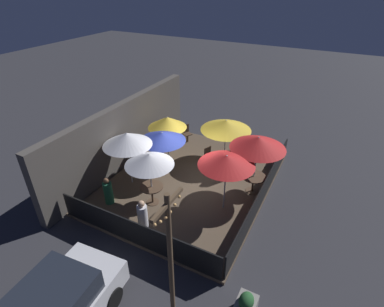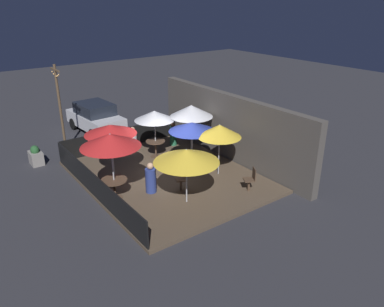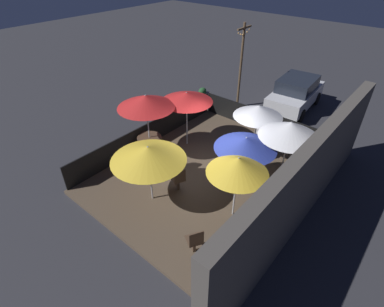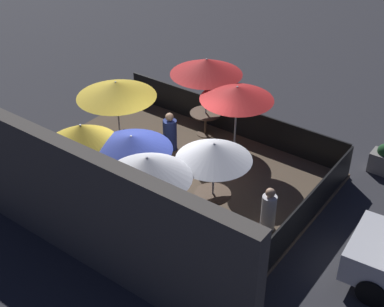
# 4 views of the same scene
# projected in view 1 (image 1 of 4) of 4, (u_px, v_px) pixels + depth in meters

# --- Properties ---
(ground_plane) EXTENTS (60.00, 60.00, 0.00)m
(ground_plane) POSITION_uv_depth(u_px,v_px,m) (191.00, 183.00, 12.88)
(ground_plane) COLOR #2D2D33
(patio_deck) EXTENTS (7.93, 6.29, 0.12)m
(patio_deck) POSITION_uv_depth(u_px,v_px,m) (191.00, 182.00, 12.85)
(patio_deck) COLOR brown
(patio_deck) RESTS_ON ground_plane
(building_wall) EXTENTS (9.53, 0.36, 3.01)m
(building_wall) POSITION_uv_depth(u_px,v_px,m) (124.00, 135.00, 13.44)
(building_wall) COLOR #4C4742
(building_wall) RESTS_ON ground_plane
(fence_front) EXTENTS (7.73, 0.05, 0.95)m
(fence_front) POSITION_uv_depth(u_px,v_px,m) (263.00, 192.00, 11.35)
(fence_front) COLOR black
(fence_front) RESTS_ON patio_deck
(fence_side_left) EXTENTS (0.05, 6.09, 0.95)m
(fence_side_left) POSITION_uv_depth(u_px,v_px,m) (134.00, 233.00, 9.59)
(fence_side_left) COLOR black
(fence_side_left) RESTS_ON patio_deck
(patio_umbrella_0) EXTENTS (1.78, 1.78, 2.17)m
(patio_umbrella_0) POSITION_uv_depth(u_px,v_px,m) (149.00, 159.00, 10.59)
(patio_umbrella_0) COLOR #B2B2B7
(patio_umbrella_0) RESTS_ON patio_deck
(patio_umbrella_1) EXTENTS (2.11, 2.11, 2.48)m
(patio_umbrella_1) POSITION_uv_depth(u_px,v_px,m) (258.00, 143.00, 11.04)
(patio_umbrella_1) COLOR #B2B2B7
(patio_umbrella_1) RESTS_ON patio_deck
(patio_umbrella_2) EXTENTS (1.76, 1.76, 2.14)m
(patio_umbrella_2) POSITION_uv_depth(u_px,v_px,m) (167.00, 122.00, 13.44)
(patio_umbrella_2) COLOR #B2B2B7
(patio_umbrella_2) RESTS_ON patio_deck
(patio_umbrella_3) EXTENTS (1.97, 1.97, 2.02)m
(patio_umbrella_3) POSITION_uv_depth(u_px,v_px,m) (162.00, 137.00, 12.38)
(patio_umbrella_3) COLOR #B2B2B7
(patio_umbrella_3) RESTS_ON patio_deck
(patio_umbrella_4) EXTENTS (2.29, 2.29, 2.03)m
(patio_umbrella_4) POSITION_uv_depth(u_px,v_px,m) (226.00, 125.00, 13.38)
(patio_umbrella_4) COLOR #B2B2B7
(patio_umbrella_4) RESTS_ON patio_deck
(patio_umbrella_5) EXTENTS (1.95, 1.95, 2.34)m
(patio_umbrella_5) POSITION_uv_depth(u_px,v_px,m) (127.00, 139.00, 11.65)
(patio_umbrella_5) COLOR #B2B2B7
(patio_umbrella_5) RESTS_ON patio_deck
(patio_umbrella_6) EXTENTS (2.01, 2.01, 2.30)m
(patio_umbrella_6) POSITION_uv_depth(u_px,v_px,m) (227.00, 160.00, 10.27)
(patio_umbrella_6) COLOR #B2B2B7
(patio_umbrella_6) RESTS_ON patio_deck
(dining_table_0) EXTENTS (0.88, 0.88, 0.77)m
(dining_table_0) POSITION_uv_depth(u_px,v_px,m) (152.00, 190.00, 11.29)
(dining_table_0) COLOR #4C3828
(dining_table_0) RESTS_ON patio_deck
(dining_table_1) EXTENTS (0.95, 0.95, 0.74)m
(dining_table_1) POSITION_uv_depth(u_px,v_px,m) (253.00, 179.00, 11.90)
(dining_table_1) COLOR #4C3828
(dining_table_1) RESTS_ON patio_deck
(patio_chair_0) EXTENTS (0.52, 0.52, 0.91)m
(patio_chair_0) POSITION_uv_depth(u_px,v_px,m) (209.00, 156.00, 13.57)
(patio_chair_0) COLOR #4C3828
(patio_chair_0) RESTS_ON patio_deck
(patio_chair_1) EXTENTS (0.55, 0.55, 0.92)m
(patio_chair_1) POSITION_uv_depth(u_px,v_px,m) (187.00, 133.00, 15.57)
(patio_chair_1) COLOR #4C3828
(patio_chair_1) RESTS_ON patio_deck
(patron_0) EXTENTS (0.48, 0.48, 1.18)m
(patron_0) POSITION_uv_depth(u_px,v_px,m) (226.00, 168.00, 12.72)
(patron_0) COLOR navy
(patron_0) RESTS_ON patio_deck
(patron_1) EXTENTS (0.47, 0.47, 1.18)m
(patron_1) POSITION_uv_depth(u_px,v_px,m) (143.00, 216.00, 10.17)
(patron_1) COLOR silver
(patron_1) RESTS_ON patio_deck
(patron_2) EXTENTS (0.38, 0.38, 1.15)m
(patron_2) POSITION_uv_depth(u_px,v_px,m) (108.00, 192.00, 11.33)
(patron_2) COLOR #236642
(patron_2) RESTS_ON patio_deck
(light_post) EXTENTS (1.10, 0.12, 4.13)m
(light_post) POSITION_uv_depth(u_px,v_px,m) (170.00, 259.00, 6.61)
(light_post) COLOR brown
(light_post) RESTS_ON ground_plane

